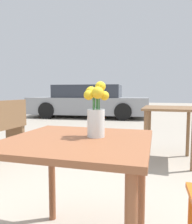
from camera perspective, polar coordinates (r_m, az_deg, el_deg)
The scene contains 4 objects.
table_front at distance 1.25m, azimuth -4.66°, elevation -11.91°, with size 0.80×0.78×0.71m.
flower_vase at distance 1.24m, azimuth 0.01°, elevation -0.51°, with size 0.14×0.15×0.32m.
table_back at distance 3.20m, azimuth 18.50°, elevation -1.19°, with size 0.70×0.79×0.76m.
parked_car at distance 8.53m, azimuth -2.00°, elevation 2.66°, with size 4.67×2.09×1.24m.
Camera 1 is at (0.44, -1.11, 0.96)m, focal length 35.00 mm.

